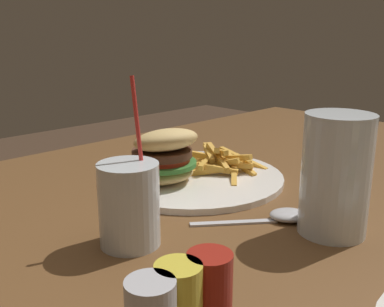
% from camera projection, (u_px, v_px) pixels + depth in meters
% --- Properties ---
extents(dining_table, '(1.47, 1.13, 0.76)m').
position_uv_depth(dining_table, '(297.00, 286.00, 0.67)').
color(dining_table, brown).
rests_on(dining_table, ground_plane).
extents(meal_plate_near, '(0.31, 0.31, 0.11)m').
position_uv_depth(meal_plate_near, '(182.00, 167.00, 0.76)').
color(meal_plate_near, white).
rests_on(meal_plate_near, dining_table).
extents(beer_glass, '(0.09, 0.09, 0.15)m').
position_uv_depth(beer_glass, '(335.00, 179.00, 0.56)').
color(beer_glass, silver).
rests_on(beer_glass, dining_table).
extents(juice_glass, '(0.07, 0.07, 0.20)m').
position_uv_depth(juice_glass, '(129.00, 208.00, 0.53)').
color(juice_glass, silver).
rests_on(juice_glass, dining_table).
extents(spoon, '(0.15, 0.12, 0.01)m').
position_uv_depth(spoon, '(286.00, 217.00, 0.61)').
color(spoon, silver).
rests_on(spoon, dining_table).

